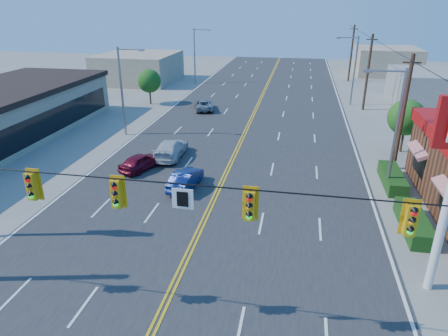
% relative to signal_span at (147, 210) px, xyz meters
% --- Properties ---
extents(ground, '(160.00, 160.00, 0.00)m').
position_rel_signal_span_xyz_m(ground, '(0.12, 0.00, -4.89)').
color(ground, gray).
rests_on(ground, ground).
extents(road, '(20.00, 120.00, 0.06)m').
position_rel_signal_span_xyz_m(road, '(0.12, 20.00, -4.86)').
color(road, '#2D2D30').
rests_on(road, ground).
extents(signal_span, '(24.32, 0.34, 9.00)m').
position_rel_signal_span_xyz_m(signal_span, '(0.00, 0.00, 0.00)').
color(signal_span, '#47301E').
rests_on(signal_span, ground).
extents(streetlight_se, '(2.55, 0.25, 8.00)m').
position_rel_signal_span_xyz_m(streetlight_se, '(10.91, 14.00, -0.37)').
color(streetlight_se, gray).
rests_on(streetlight_se, ground).
extents(streetlight_ne, '(2.55, 0.25, 8.00)m').
position_rel_signal_span_xyz_m(streetlight_ne, '(10.91, 38.00, -0.37)').
color(streetlight_ne, gray).
rests_on(streetlight_ne, ground).
extents(streetlight_sw, '(2.55, 0.25, 8.00)m').
position_rel_signal_span_xyz_m(streetlight_sw, '(-10.67, 22.00, -0.37)').
color(streetlight_sw, gray).
rests_on(streetlight_sw, ground).
extents(streetlight_nw, '(2.55, 0.25, 8.00)m').
position_rel_signal_span_xyz_m(streetlight_nw, '(-10.67, 48.00, -0.37)').
color(streetlight_nw, gray).
rests_on(streetlight_nw, ground).
extents(utility_pole_near, '(0.28, 0.28, 8.40)m').
position_rel_signal_span_xyz_m(utility_pole_near, '(12.32, 18.00, -0.69)').
color(utility_pole_near, '#47301E').
rests_on(utility_pole_near, ground).
extents(utility_pole_mid, '(0.28, 0.28, 8.40)m').
position_rel_signal_span_xyz_m(utility_pole_mid, '(12.32, 36.00, -0.69)').
color(utility_pole_mid, '#47301E').
rests_on(utility_pole_mid, ground).
extents(utility_pole_far, '(0.28, 0.28, 8.40)m').
position_rel_signal_span_xyz_m(utility_pole_far, '(12.32, 54.00, -0.69)').
color(utility_pole_far, '#47301E').
rests_on(utility_pole_far, ground).
extents(tree_kfc_rear, '(2.94, 2.94, 4.41)m').
position_rel_signal_span_xyz_m(tree_kfc_rear, '(13.62, 22.00, -1.95)').
color(tree_kfc_rear, '#47301E').
rests_on(tree_kfc_rear, ground).
extents(tree_west, '(2.80, 2.80, 4.20)m').
position_rel_signal_span_xyz_m(tree_west, '(-12.88, 34.00, -2.09)').
color(tree_west, '#47301E').
rests_on(tree_west, ground).
extents(bld_east_mid, '(12.00, 10.00, 4.00)m').
position_rel_signal_span_xyz_m(bld_east_mid, '(22.12, 40.00, -2.89)').
color(bld_east_mid, gray).
rests_on(bld_east_mid, ground).
extents(bld_west_far, '(11.00, 12.00, 4.20)m').
position_rel_signal_span_xyz_m(bld_west_far, '(-19.88, 48.00, -2.79)').
color(bld_west_far, tan).
rests_on(bld_west_far, ground).
extents(bld_east_far, '(10.00, 10.00, 4.40)m').
position_rel_signal_span_xyz_m(bld_east_far, '(19.12, 62.00, -2.69)').
color(bld_east_far, tan).
rests_on(bld_east_far, ground).
extents(car_magenta, '(2.65, 3.93, 1.24)m').
position_rel_signal_span_xyz_m(car_magenta, '(-6.23, 14.16, -4.26)').
color(car_magenta, maroon).
rests_on(car_magenta, ground).
extents(car_blue, '(1.67, 3.88, 1.24)m').
position_rel_signal_span_xyz_m(car_blue, '(-2.11, 11.76, -4.26)').
color(car_blue, navy).
rests_on(car_blue, ground).
extents(car_white, '(2.13, 4.90, 1.40)m').
position_rel_signal_span_xyz_m(car_white, '(-4.85, 17.08, -4.18)').
color(car_white, silver).
rests_on(car_white, ground).
extents(car_silver, '(3.20, 4.73, 1.20)m').
position_rel_signal_span_xyz_m(car_silver, '(-5.78, 32.23, -4.28)').
color(car_silver, '#9C9BA0').
rests_on(car_silver, ground).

